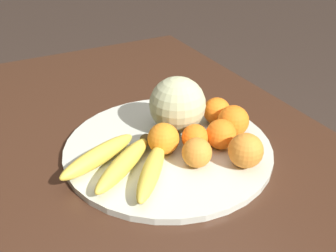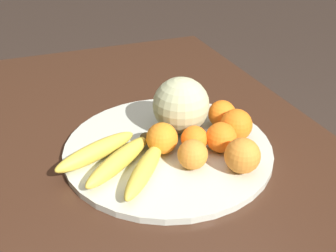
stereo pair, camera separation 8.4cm
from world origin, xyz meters
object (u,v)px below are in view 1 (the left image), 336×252
at_px(fruit_bowl, 168,148).
at_px(orange_side_extra, 217,111).
at_px(orange_top_small, 195,137).
at_px(produce_tag, 208,136).
at_px(banana_bunch, 123,162).
at_px(orange_front_left, 233,121).
at_px(orange_front_right, 197,153).
at_px(melon, 177,105).
at_px(kitchen_table, 163,203).
at_px(orange_mid_center, 163,139).
at_px(orange_back_left, 246,151).
at_px(orange_back_right, 221,134).

bearing_deg(fruit_bowl, orange_side_extra, -77.73).
xyz_separation_m(orange_top_small, produce_tag, (0.03, -0.05, -0.03)).
height_order(banana_bunch, orange_top_small, orange_top_small).
bearing_deg(orange_front_left, orange_front_right, 114.86).
distance_m(orange_top_small, orange_side_extra, 0.13).
bearing_deg(banana_bunch, melon, 169.85).
height_order(kitchen_table, orange_mid_center, orange_mid_center).
height_order(fruit_bowl, orange_side_extra, orange_side_extra).
bearing_deg(melon, orange_front_left, -128.93).
xyz_separation_m(kitchen_table, produce_tag, (0.04, -0.14, 0.11)).
relative_size(banana_bunch, orange_front_right, 3.95).
bearing_deg(orange_back_left, orange_front_right, 62.11).
bearing_deg(produce_tag, orange_front_right, 163.48).
height_order(orange_front_right, orange_side_extra, orange_side_extra).
xyz_separation_m(melon, orange_back_left, (-0.19, -0.05, -0.03)).
distance_m(orange_front_left, orange_top_small, 0.11).
relative_size(fruit_bowl, orange_side_extra, 7.01).
bearing_deg(orange_back_left, orange_top_small, 30.58).
relative_size(orange_front_left, orange_back_right, 1.09).
bearing_deg(orange_top_small, orange_back_left, -149.42).
bearing_deg(produce_tag, melon, 64.30).
bearing_deg(orange_side_extra, fruit_bowl, 102.27).
height_order(fruit_bowl, orange_front_left, orange_front_left).
relative_size(banana_bunch, produce_tag, 2.84).
height_order(orange_mid_center, orange_side_extra, orange_mid_center).
xyz_separation_m(melon, orange_front_left, (-0.08, -0.10, -0.03)).
xyz_separation_m(kitchen_table, orange_side_extra, (0.08, -0.19, 0.15)).
height_order(kitchen_table, melon, melon).
bearing_deg(orange_top_small, orange_back_right, -111.31).
height_order(orange_front_left, orange_back_left, same).
distance_m(kitchen_table, orange_front_right, 0.16).
bearing_deg(banana_bunch, orange_front_left, 144.39).
distance_m(orange_front_right, orange_back_left, 0.10).
distance_m(orange_front_right, orange_side_extra, 0.18).
xyz_separation_m(orange_mid_center, orange_back_left, (-0.12, -0.12, 0.00)).
bearing_deg(orange_front_left, orange_top_small, 94.97).
bearing_deg(kitchen_table, banana_bunch, 82.13).
bearing_deg(produce_tag, banana_bunch, 125.25).
xyz_separation_m(banana_bunch, orange_front_right, (-0.05, -0.14, 0.01)).
relative_size(fruit_bowl, orange_mid_center, 6.75).
relative_size(melon, orange_front_right, 2.11).
bearing_deg(orange_back_left, fruit_bowl, 37.11).
bearing_deg(orange_side_extra, kitchen_table, 113.61).
bearing_deg(produce_tag, orange_side_extra, -22.29).
relative_size(fruit_bowl, orange_top_small, 7.89).
xyz_separation_m(kitchen_table, melon, (0.10, -0.09, 0.18)).
relative_size(orange_front_left, orange_top_small, 1.24).
bearing_deg(melon, orange_back_right, -157.25).
bearing_deg(orange_mid_center, orange_side_extra, -73.47).
xyz_separation_m(orange_front_right, orange_side_extra, (0.12, -0.13, 0.00)).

